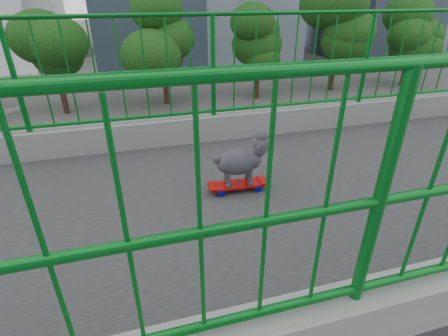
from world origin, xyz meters
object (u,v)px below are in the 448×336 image
at_px(car_0, 204,259).
at_px(car_2, 175,171).
at_px(skateboard, 238,185).
at_px(car_4, 235,119).
at_px(car_1, 105,218).
at_px(car_3, 301,131).
at_px(poodle, 242,159).

relative_size(car_0, car_2, 0.80).
xyz_separation_m(skateboard, car_4, (-18.65, 5.90, -6.29)).
bearing_deg(car_4, car_2, 141.35).
xyz_separation_m(car_1, car_3, (-6.40, 11.78, -0.09)).
height_order(poodle, car_2, poodle).
height_order(poodle, car_3, poodle).
relative_size(skateboard, car_1, 0.12).
distance_m(skateboard, car_0, 8.67).
bearing_deg(poodle, car_0, 175.30).
xyz_separation_m(car_0, car_4, (-12.80, 5.09, 0.05)).
relative_size(poodle, car_1, 0.12).
bearing_deg(poodle, car_1, -161.90).
bearing_deg(poodle, car_2, 179.40).
bearing_deg(car_1, car_3, 118.52).
relative_size(poodle, car_3, 0.12).
relative_size(skateboard, car_4, 0.12).
bearing_deg(car_0, car_1, -134.65).
xyz_separation_m(car_0, car_1, (-3.20, -3.24, 0.06)).
bearing_deg(car_2, poodle, 176.47).
relative_size(car_0, car_3, 0.88).
distance_m(skateboard, poodle, 0.26).
relative_size(skateboard, car_0, 0.13).
bearing_deg(car_3, poodle, 148.90).
height_order(car_3, car_4, car_4).
bearing_deg(car_1, car_0, 45.35).
bearing_deg(car_1, car_2, 134.91).
xyz_separation_m(poodle, car_2, (-12.25, 0.75, -6.59)).
xyz_separation_m(skateboard, car_3, (-15.45, 9.35, -6.37)).
distance_m(skateboard, car_1, 11.28).
relative_size(car_2, car_3, 1.11).
distance_m(car_1, car_3, 13.40).
xyz_separation_m(poodle, car_3, (-15.45, 9.32, -6.63)).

